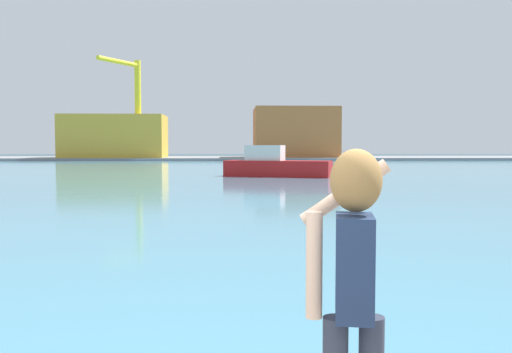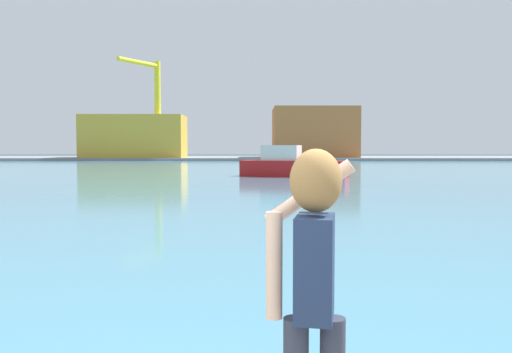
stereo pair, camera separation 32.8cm
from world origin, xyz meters
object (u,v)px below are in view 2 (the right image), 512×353
warehouse_left (135,136)px  port_crane (154,100)px  warehouse_right (314,133)px  boat_moored (291,165)px  person_photographer (313,273)px

warehouse_left → port_crane: 7.75m
warehouse_left → warehouse_right: size_ratio=1.19×
boat_moored → warehouse_left: size_ratio=0.48×
person_photographer → boat_moored: size_ratio=0.22×
port_crane → warehouse_left: bearing=139.2°
person_photographer → warehouse_right: (10.27, 89.91, 3.11)m
boat_moored → person_photographer: bearing=-74.3°
person_photographer → warehouse_left: size_ratio=0.10×
warehouse_left → port_crane: size_ratio=1.07×
boat_moored → warehouse_right: warehouse_right is taller
port_crane → warehouse_right: bearing=13.0°
warehouse_left → warehouse_right: 30.50m
warehouse_right → port_crane: size_ratio=0.90×
boat_moored → warehouse_left: bearing=133.8°
warehouse_left → warehouse_right: (30.37, 2.75, 0.71)m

